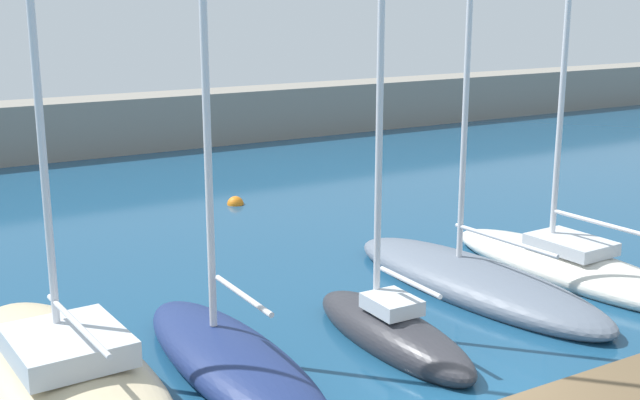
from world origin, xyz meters
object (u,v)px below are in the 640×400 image
sailboat_sand_nearest (66,371)px  mooring_buoy_orange (235,204)px  sailboat_navy_second (232,357)px  sailboat_ivory_fifth (570,261)px  sailboat_charcoal_third (392,329)px  sailboat_slate_fourth (473,277)px

sailboat_sand_nearest → mooring_buoy_orange: bearing=-41.3°
sailboat_sand_nearest → mooring_buoy_orange: (10.18, 12.80, -0.28)m
sailboat_sand_nearest → sailboat_navy_second: bearing=-116.4°
sailboat_navy_second → sailboat_ivory_fifth: 11.83m
sailboat_charcoal_third → sailboat_slate_fourth: 4.67m
sailboat_slate_fourth → mooring_buoy_orange: 13.02m
sailboat_navy_second → mooring_buoy_orange: 15.82m
sailboat_sand_nearest → mooring_buoy_orange: sailboat_sand_nearest is taller
sailboat_ivory_fifth → mooring_buoy_orange: (-4.98, 13.44, -0.47)m
sailboat_sand_nearest → sailboat_navy_second: 3.67m
sailboat_navy_second → sailboat_ivory_fifth: sailboat_ivory_fifth is taller
sailboat_navy_second → mooring_buoy_orange: size_ratio=18.96×
sailboat_ivory_fifth → sailboat_slate_fourth: bearing=78.6°
sailboat_sand_nearest → sailboat_ivory_fifth: size_ratio=0.89×
sailboat_charcoal_third → sailboat_ivory_fifth: 7.81m
sailboat_charcoal_third → mooring_buoy_orange: size_ratio=15.87×
sailboat_sand_nearest → sailboat_ivory_fifth: 15.17m
sailboat_charcoal_third → sailboat_ivory_fifth: (7.69, 1.34, 0.07)m
sailboat_sand_nearest → sailboat_charcoal_third: sailboat_sand_nearest is taller
sailboat_navy_second → sailboat_ivory_fifth: (11.80, 0.83, 0.06)m
sailboat_slate_fourth → sailboat_navy_second: bearing=95.1°
mooring_buoy_orange → sailboat_sand_nearest: bearing=-128.5°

